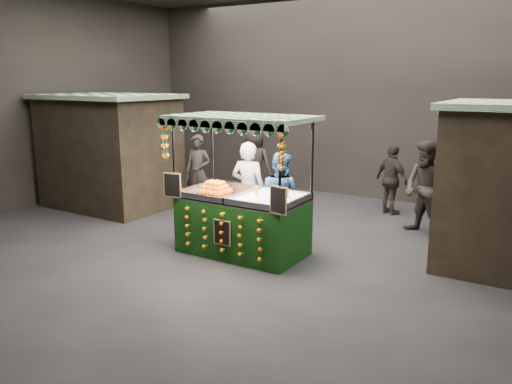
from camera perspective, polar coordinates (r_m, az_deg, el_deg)
The scene contains 11 objects.
ground at distance 8.96m, azimuth -1.18°, elevation -6.47°, with size 12.00×12.00×0.00m, color black.
market_hall at distance 8.48m, azimuth -1.29°, elevation 15.67°, with size 12.10×10.10×5.05m.
neighbour_stall_left at distance 12.23m, azimuth -16.15°, elevation 4.51°, with size 3.00×2.20×2.60m.
juice_stall at distance 8.54m, azimuth -1.59°, elevation -2.32°, with size 2.43×1.43×2.36m.
vendor_grey at distance 9.46m, azimuth -0.87°, elevation 0.26°, with size 0.72×0.54×1.81m.
vendor_blue at distance 9.17m, azimuth 2.66°, elevation -0.62°, with size 0.82×0.64×1.67m.
shopper_0 at distance 11.56m, azimuth -6.57°, elevation 2.21°, with size 0.69×0.52×1.71m.
shopper_1 at distance 10.06m, azimuth 18.63°, elevation 0.37°, with size 1.11×1.03×1.82m.
shopper_2 at distance 11.46m, azimuth 15.10°, elevation 1.35°, with size 0.98×0.78×1.55m.
shopper_3 at distance 10.62m, azimuth 21.88°, elevation 1.05°, with size 1.32×1.43×1.94m.
shopper_4 at distance 12.31m, azimuth -0.24°, elevation 3.14°, with size 0.94×0.67×1.80m.
Camera 1 is at (4.63, -7.09, 2.94)m, focal length 35.38 mm.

